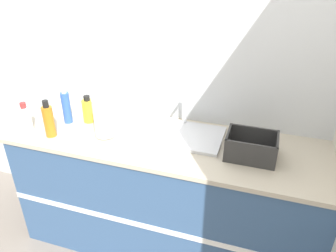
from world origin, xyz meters
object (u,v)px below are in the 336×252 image
(dish_rack, at_px, (251,148))
(bottle_yellow, at_px, (88,110))
(bottle_amber, at_px, (49,121))
(bottle_blue, at_px, (66,107))
(bottle_white_spray, at_px, (26,118))
(paper_towel_roll, at_px, (104,117))
(sink, at_px, (179,133))

(dish_rack, bearing_deg, bottle_yellow, 174.82)
(bottle_yellow, distance_m, bottle_amber, 0.29)
(bottle_blue, bearing_deg, bottle_white_spray, -135.79)
(paper_towel_roll, bearing_deg, bottle_amber, -162.37)
(bottle_white_spray, bearing_deg, sink, 14.26)
(sink, height_order, bottle_blue, bottle_blue)
(bottle_amber, bearing_deg, dish_rack, 6.93)
(bottle_yellow, xyz_separation_m, bottle_blue, (-0.13, -0.06, 0.03))
(dish_rack, xyz_separation_m, bottle_yellow, (-1.12, 0.10, 0.03))
(bottle_white_spray, bearing_deg, dish_rack, 5.58)
(sink, xyz_separation_m, dish_rack, (0.47, -0.11, 0.04))
(dish_rack, height_order, bottle_blue, bottle_blue)
(bottle_white_spray, bearing_deg, bottle_yellow, 37.04)
(paper_towel_roll, relative_size, dish_rack, 0.92)
(bottle_blue, bearing_deg, sink, 4.59)
(dish_rack, relative_size, bottle_amber, 1.15)
(bottle_blue, bearing_deg, bottle_yellow, 23.71)
(sink, relative_size, bottle_white_spray, 2.82)
(bottle_blue, height_order, bottle_white_spray, bottle_blue)
(bottle_yellow, height_order, bottle_amber, bottle_amber)
(bottle_white_spray, bearing_deg, paper_towel_roll, 10.32)
(dish_rack, relative_size, bottle_white_spray, 1.42)
(sink, height_order, bottle_white_spray, sink)
(sink, xyz_separation_m, bottle_amber, (-0.79, -0.26, 0.09))
(paper_towel_roll, bearing_deg, bottle_white_spray, -169.68)
(sink, bearing_deg, bottle_blue, -175.41)
(sink, bearing_deg, dish_rack, -12.88)
(bottle_amber, xyz_separation_m, bottle_white_spray, (-0.19, 0.01, -0.02))
(sink, relative_size, bottle_yellow, 2.94)
(paper_towel_roll, distance_m, bottle_blue, 0.35)
(dish_rack, relative_size, bottle_yellow, 1.48)
(paper_towel_roll, bearing_deg, sink, 18.70)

